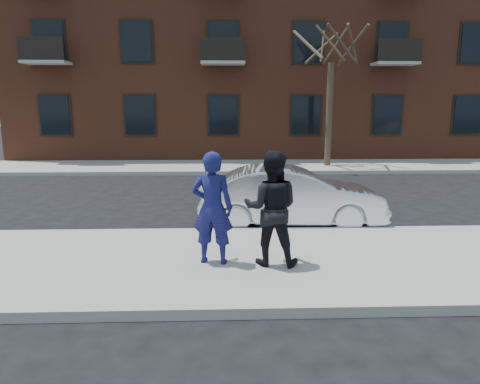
{
  "coord_description": "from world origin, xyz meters",
  "views": [
    {
      "loc": [
        0.16,
        -6.91,
        2.63
      ],
      "look_at": [
        0.42,
        0.4,
        1.15
      ],
      "focal_mm": 32.0,
      "sensor_mm": 36.0,
      "label": 1
    }
  ],
  "objects_px": {
    "man_hoodie": "(212,208)",
    "silver_sedan": "(291,196)",
    "street_tree": "(332,32)",
    "man_peacoat": "(271,208)"
  },
  "relations": [
    {
      "from": "street_tree",
      "to": "silver_sedan",
      "type": "xyz_separation_m",
      "value": [
        -2.89,
        -8.7,
        -4.86
      ]
    },
    {
      "from": "silver_sedan",
      "to": "man_hoodie",
      "type": "distance_m",
      "value": 3.16
    },
    {
      "from": "street_tree",
      "to": "man_peacoat",
      "type": "xyz_separation_m",
      "value": [
        -3.62,
        -11.44,
        -4.47
      ]
    },
    {
      "from": "man_hoodie",
      "to": "man_peacoat",
      "type": "relative_size",
      "value": 0.99
    },
    {
      "from": "silver_sedan",
      "to": "man_peacoat",
      "type": "distance_m",
      "value": 2.86
    },
    {
      "from": "man_hoodie",
      "to": "man_peacoat",
      "type": "distance_m",
      "value": 0.93
    },
    {
      "from": "man_hoodie",
      "to": "silver_sedan",
      "type": "bearing_deg",
      "value": -112.28
    },
    {
      "from": "silver_sedan",
      "to": "man_peacoat",
      "type": "bearing_deg",
      "value": 166.85
    },
    {
      "from": "man_hoodie",
      "to": "street_tree",
      "type": "bearing_deg",
      "value": -102.11
    },
    {
      "from": "street_tree",
      "to": "man_hoodie",
      "type": "relative_size",
      "value": 3.78
    }
  ]
}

